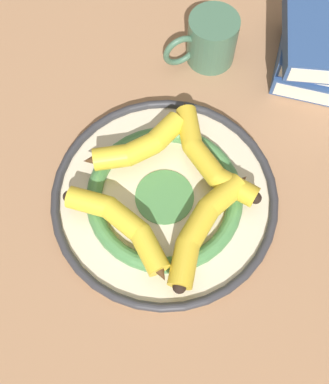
% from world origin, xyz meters
% --- Properties ---
extents(ground_plane, '(2.80, 2.80, 0.00)m').
position_xyz_m(ground_plane, '(0.00, 0.00, 0.00)').
color(ground_plane, '#A87A56').
extents(decorative_bowl, '(0.35, 0.35, 0.03)m').
position_xyz_m(decorative_bowl, '(-0.02, 0.03, 0.02)').
color(decorative_bowl, beige).
rests_on(decorative_bowl, ground_plane).
extents(banana_a, '(0.06, 0.21, 0.04)m').
position_xyz_m(banana_a, '(-0.10, 0.05, 0.05)').
color(banana_a, gold).
rests_on(banana_a, decorative_bowl).
extents(banana_b, '(0.20, 0.07, 0.03)m').
position_xyz_m(banana_b, '(-0.01, 0.11, 0.05)').
color(banana_b, yellow).
rests_on(banana_b, decorative_bowl).
extents(banana_c, '(0.10, 0.16, 0.04)m').
position_xyz_m(banana_c, '(0.05, -0.00, 0.05)').
color(banana_c, yellow).
rests_on(banana_c, decorative_bowl).
extents(banana_d, '(0.20, 0.11, 0.03)m').
position_xyz_m(banana_d, '(-0.04, -0.05, 0.05)').
color(banana_d, gold).
rests_on(banana_d, decorative_bowl).
extents(book_stack, '(0.23, 0.24, 0.11)m').
position_xyz_m(book_stack, '(-0.09, -0.34, 0.06)').
color(book_stack, '#2D4C84').
rests_on(book_stack, ground_plane).
extents(coffee_mug, '(0.10, 0.13, 0.09)m').
position_xyz_m(coffee_mug, '(0.08, -0.25, 0.05)').
color(coffee_mug, '#477056').
rests_on(coffee_mug, ground_plane).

